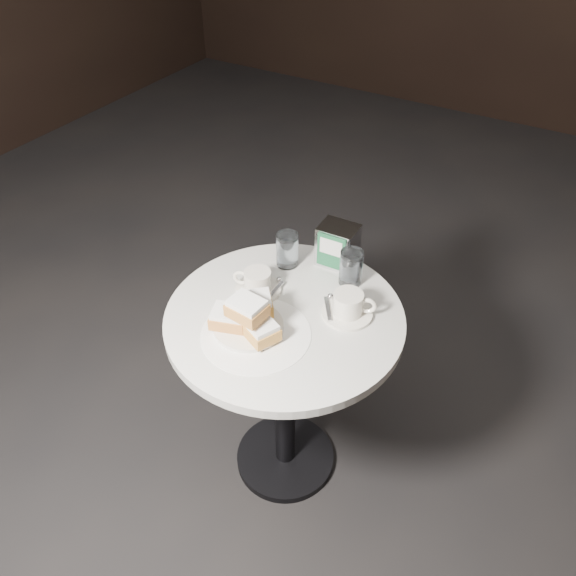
{
  "coord_description": "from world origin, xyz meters",
  "views": [
    {
      "loc": [
        0.62,
        -1.02,
        1.86
      ],
      "look_at": [
        0.0,
        0.02,
        0.83
      ],
      "focal_mm": 35.0,
      "sensor_mm": 36.0,
      "label": 1
    }
  ],
  "objects_px": {
    "beignet_plate": "(248,318)",
    "napkin_dispenser": "(337,245)",
    "coffee_cup_right": "(348,306)",
    "water_glass_right": "(351,268)",
    "coffee_cup_left": "(257,283)",
    "water_glass_left": "(287,250)",
    "cafe_table": "(285,360)"
  },
  "relations": [
    {
      "from": "water_glass_left",
      "to": "water_glass_right",
      "type": "bearing_deg",
      "value": 5.27
    },
    {
      "from": "beignet_plate",
      "to": "coffee_cup_left",
      "type": "distance_m",
      "value": 0.17
    },
    {
      "from": "coffee_cup_right",
      "to": "napkin_dispenser",
      "type": "xyz_separation_m",
      "value": [
        -0.14,
        0.2,
        0.04
      ]
    },
    {
      "from": "coffee_cup_left",
      "to": "napkin_dispenser",
      "type": "distance_m",
      "value": 0.29
    },
    {
      "from": "beignet_plate",
      "to": "water_glass_right",
      "type": "xyz_separation_m",
      "value": [
        0.15,
        0.34,
        0.01
      ]
    },
    {
      "from": "water_glass_left",
      "to": "water_glass_right",
      "type": "distance_m",
      "value": 0.21
    },
    {
      "from": "coffee_cup_left",
      "to": "water_glass_right",
      "type": "bearing_deg",
      "value": 22.17
    },
    {
      "from": "napkin_dispenser",
      "to": "coffee_cup_left",
      "type": "bearing_deg",
      "value": -122.07
    },
    {
      "from": "coffee_cup_right",
      "to": "water_glass_right",
      "type": "height_order",
      "value": "water_glass_right"
    },
    {
      "from": "cafe_table",
      "to": "beignet_plate",
      "type": "xyz_separation_m",
      "value": [
        -0.05,
        -0.11,
        0.25
      ]
    },
    {
      "from": "napkin_dispenser",
      "to": "water_glass_left",
      "type": "bearing_deg",
      "value": -148.89
    },
    {
      "from": "coffee_cup_left",
      "to": "water_glass_left",
      "type": "distance_m",
      "value": 0.16
    },
    {
      "from": "coffee_cup_left",
      "to": "water_glass_left",
      "type": "relative_size",
      "value": 1.53
    },
    {
      "from": "coffee_cup_right",
      "to": "water_glass_left",
      "type": "relative_size",
      "value": 1.66
    },
    {
      "from": "beignet_plate",
      "to": "water_glass_right",
      "type": "relative_size",
      "value": 1.93
    },
    {
      "from": "water_glass_right",
      "to": "napkin_dispenser",
      "type": "distance_m",
      "value": 0.11
    },
    {
      "from": "water_glass_left",
      "to": "beignet_plate",
      "type": "bearing_deg",
      "value": -79.11
    },
    {
      "from": "water_glass_right",
      "to": "napkin_dispenser",
      "type": "xyz_separation_m",
      "value": [
        -0.08,
        0.07,
        0.01
      ]
    },
    {
      "from": "coffee_cup_left",
      "to": "water_glass_right",
      "type": "distance_m",
      "value": 0.29
    },
    {
      "from": "beignet_plate",
      "to": "napkin_dispenser",
      "type": "xyz_separation_m",
      "value": [
        0.07,
        0.4,
        0.02
      ]
    },
    {
      "from": "water_glass_left",
      "to": "water_glass_right",
      "type": "relative_size",
      "value": 0.99
    },
    {
      "from": "beignet_plate",
      "to": "water_glass_left",
      "type": "bearing_deg",
      "value": 100.89
    },
    {
      "from": "cafe_table",
      "to": "beignet_plate",
      "type": "distance_m",
      "value": 0.27
    },
    {
      "from": "water_glass_left",
      "to": "coffee_cup_right",
      "type": "bearing_deg",
      "value": -23.22
    },
    {
      "from": "coffee_cup_right",
      "to": "water_glass_left",
      "type": "bearing_deg",
      "value": 137.47
    },
    {
      "from": "water_glass_right",
      "to": "water_glass_left",
      "type": "bearing_deg",
      "value": -174.73
    },
    {
      "from": "coffee_cup_left",
      "to": "coffee_cup_right",
      "type": "height_order",
      "value": "coffee_cup_right"
    },
    {
      "from": "cafe_table",
      "to": "napkin_dispenser",
      "type": "xyz_separation_m",
      "value": [
        0.02,
        0.3,
        0.27
      ]
    },
    {
      "from": "coffee_cup_right",
      "to": "napkin_dispenser",
      "type": "distance_m",
      "value": 0.25
    },
    {
      "from": "coffee_cup_right",
      "to": "cafe_table",
      "type": "bearing_deg",
      "value": -169.12
    },
    {
      "from": "cafe_table",
      "to": "napkin_dispenser",
      "type": "relative_size",
      "value": 5.4
    },
    {
      "from": "water_glass_right",
      "to": "coffee_cup_right",
      "type": "bearing_deg",
      "value": -66.62
    }
  ]
}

